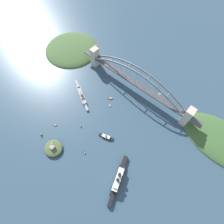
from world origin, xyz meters
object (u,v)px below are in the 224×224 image
object	(u,v)px
fort_island_mid_harbor	(53,148)
seaplane_taxiing_near_bridge	(159,95)
harbor_arch_bridge	(136,83)
naval_cruiser	(82,95)
small_boat_4	(40,134)
small_boat_5	(110,105)
small_boat_2	(81,126)
ocean_liner	(118,180)
harbor_ferry_steamer	(106,137)
small_boat_1	(84,153)
small_boat_0	(55,125)
small_boat_3	(110,98)

from	to	relation	value
fort_island_mid_harbor	seaplane_taxiing_near_bridge	size ratio (longest dim) A/B	3.94
harbor_arch_bridge	naval_cruiser	distance (m)	122.29
small_boat_4	small_boat_5	size ratio (longest dim) A/B	0.87
small_boat_2	small_boat_4	xyz separation A→B (m)	(46.49, 62.90, 1.58)
ocean_liner	harbor_ferry_steamer	xyz separation A→B (m)	(67.57, -45.41, -3.85)
small_boat_5	harbor_ferry_steamer	bearing A→B (deg)	125.72
seaplane_taxiing_near_bridge	small_boat_5	bearing A→B (deg)	54.90
harbor_ferry_steamer	fort_island_mid_harbor	size ratio (longest dim) A/B	0.86
small_boat_1	small_boat_2	xyz separation A→B (m)	(44.12, -33.77, 1.96)
harbor_arch_bridge	small_boat_1	bearing A→B (deg)	94.97
naval_cruiser	small_boat_5	world-z (taller)	naval_cruiser
fort_island_mid_harbor	small_boat_0	distance (m)	48.68
small_boat_3	fort_island_mid_harbor	bearing A→B (deg)	87.52
seaplane_taxiing_near_bridge	ocean_liner	bearing A→B (deg)	102.97
ocean_liner	small_boat_2	size ratio (longest dim) A/B	14.07
naval_cruiser	small_boat_4	bearing A→B (deg)	92.60
naval_cruiser	small_boat_3	bearing A→B (deg)	-146.11
ocean_liner	small_boat_1	distance (m)	77.87
naval_cruiser	small_boat_2	xyz separation A→B (m)	(-51.78, 53.49, -0.32)
small_boat_4	small_boat_5	xyz separation A→B (m)	(-58.48, -137.70, -3.60)
naval_cruiser	small_boat_1	size ratio (longest dim) A/B	10.34
seaplane_taxiing_near_bridge	small_boat_1	size ratio (longest dim) A/B	1.17
ocean_liner	naval_cruiser	xyz separation A→B (m)	(173.46, -82.68, -3.03)
small_boat_1	small_boat_2	bearing A→B (deg)	-37.43
naval_cruiser	small_boat_5	distance (m)	67.28
small_boat_1	harbor_arch_bridge	bearing A→B (deg)	-85.03
seaplane_taxiing_near_bridge	small_boat_4	bearing A→B (deg)	61.81
small_boat_4	fort_island_mid_harbor	bearing A→B (deg)	176.66
small_boat_0	small_boat_4	distance (m)	31.00
small_boat_4	naval_cruiser	bearing A→B (deg)	-87.40
ocean_liner	small_boat_5	distance (m)	151.25
small_boat_5	small_boat_3	bearing A→B (deg)	-53.98
small_boat_1	small_boat_0	bearing A→B (deg)	-0.79
ocean_liner	naval_cruiser	size ratio (longest dim) A/B	1.07
small_boat_2	small_boat_3	xyz separation A→B (m)	(-1.48, -89.26, -1.90)
harbor_arch_bridge	small_boat_3	xyz separation A→B (m)	(27.33, 53.22, -25.45)
small_boat_0	small_boat_5	size ratio (longest dim) A/B	0.87
fort_island_mid_harbor	small_boat_2	xyz separation A→B (m)	(-5.22, -65.31, -1.56)
small_boat_4	small_boat_5	distance (m)	149.65
small_boat_4	small_boat_5	world-z (taller)	small_boat_4
small_boat_0	small_boat_5	distance (m)	119.78
small_boat_2	small_boat_4	world-z (taller)	small_boat_4
ocean_liner	small_boat_2	xyz separation A→B (m)	(121.67, -29.19, -3.36)
small_boat_0	small_boat_3	distance (m)	129.06
harbor_arch_bridge	fort_island_mid_harbor	bearing A→B (deg)	80.70
harbor_arch_bridge	fort_island_mid_harbor	size ratio (longest dim) A/B	8.67
naval_cruiser	seaplane_taxiing_near_bridge	distance (m)	171.12
seaplane_taxiing_near_bridge	small_boat_2	world-z (taller)	small_boat_2
harbor_ferry_steamer	ocean_liner	bearing A→B (deg)	146.09
fort_island_mid_harbor	small_boat_5	xyz separation A→B (m)	(-17.20, -140.12, -3.58)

